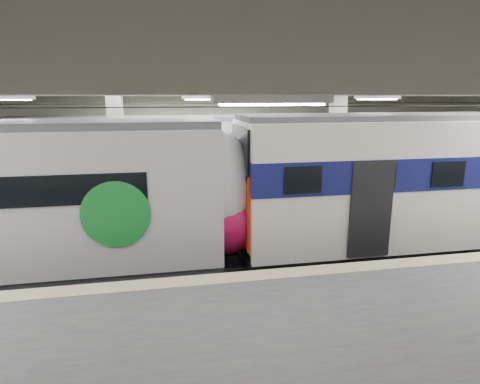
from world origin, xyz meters
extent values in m
cube|color=black|center=(0.00, 0.00, -0.05)|extent=(36.00, 24.00, 0.10)
cube|color=silver|center=(0.00, 0.00, 5.55)|extent=(36.00, 24.00, 0.20)
cube|color=beige|center=(0.00, 10.00, 2.75)|extent=(30.00, 0.10, 5.50)
cube|color=beige|center=(0.00, -3.25, 1.11)|extent=(30.00, 0.50, 0.02)
cube|color=beige|center=(-3.00, 3.00, 2.75)|extent=(0.50, 0.50, 5.50)
cube|color=beige|center=(5.00, 3.00, 2.75)|extent=(0.50, 0.50, 5.50)
cube|color=beige|center=(0.00, 0.00, 5.25)|extent=(30.00, 18.00, 0.50)
cube|color=#59544C|center=(0.00, 0.00, 0.08)|extent=(30.00, 1.52, 0.16)
cube|color=#59544C|center=(0.00, 5.50, 0.08)|extent=(30.00, 1.52, 0.16)
cylinder|color=black|center=(0.00, 0.00, 4.70)|extent=(30.00, 0.03, 0.03)
cylinder|color=black|center=(0.00, 5.50, 4.70)|extent=(30.00, 0.03, 0.03)
cube|color=white|center=(0.00, -2.00, 4.92)|extent=(26.00, 8.40, 0.12)
ellipsoid|color=silver|center=(0.02, 0.00, 2.33)|extent=(2.16, 2.67, 3.60)
ellipsoid|color=#B20E43|center=(0.14, 0.00, 1.53)|extent=(2.30, 2.73, 2.20)
cylinder|color=#198A31|center=(-2.67, -1.39, 2.15)|extent=(1.69, 0.06, 1.69)
cube|color=white|center=(7.45, 0.00, 2.40)|extent=(13.37, 2.93, 3.80)
cube|color=navy|center=(7.45, 0.00, 2.86)|extent=(13.41, 2.99, 0.93)
cube|color=red|center=(0.72, 0.00, 1.87)|extent=(0.08, 2.49, 2.09)
cube|color=black|center=(0.72, 0.00, 3.47)|extent=(0.08, 2.34, 1.37)
cube|color=#4C4C51|center=(7.45, 0.00, 4.38)|extent=(13.37, 2.29, 0.16)
cube|color=black|center=(7.45, 0.00, 0.35)|extent=(13.37, 2.05, 0.70)
cube|color=silver|center=(-2.86, 5.50, 2.27)|extent=(13.13, 3.18, 3.54)
cube|color=#198A31|center=(-2.86, 5.50, 2.73)|extent=(13.18, 3.24, 0.74)
cube|color=#4C4C51|center=(-2.86, 5.50, 4.13)|extent=(13.11, 2.72, 0.16)
cube|color=black|center=(-2.86, 5.50, 0.30)|extent=(13.12, 2.90, 0.60)
camera|label=1|loc=(-1.43, -11.26, 4.99)|focal=30.00mm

